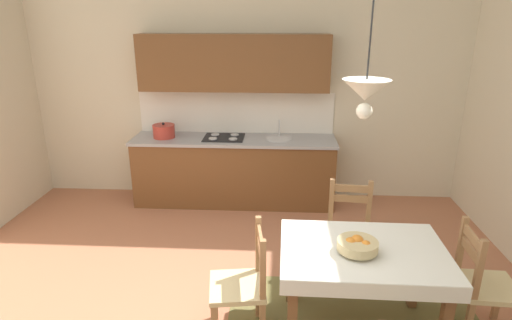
{
  "coord_description": "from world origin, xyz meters",
  "views": [
    {
      "loc": [
        0.46,
        -2.69,
        2.41
      ],
      "look_at": [
        0.24,
        1.06,
        1.12
      ],
      "focal_mm": 29.51,
      "sensor_mm": 36.0,
      "label": 1
    }
  ],
  "objects_px": {
    "dining_chair_window_side": "(483,285)",
    "dining_chair_kitchen_side": "(349,233)",
    "fruit_bowl": "(357,245)",
    "pendant_lamp": "(366,92)",
    "kitchen_cabinetry": "(234,141)",
    "dining_chair_tv_side": "(243,285)",
    "dining_table": "(362,265)"
  },
  "relations": [
    {
      "from": "dining_chair_window_side",
      "to": "dining_chair_kitchen_side",
      "type": "bearing_deg",
      "value": 139.36
    },
    {
      "from": "fruit_bowl",
      "to": "pendant_lamp",
      "type": "relative_size",
      "value": 0.37
    },
    {
      "from": "kitchen_cabinetry",
      "to": "pendant_lamp",
      "type": "height_order",
      "value": "pendant_lamp"
    },
    {
      "from": "fruit_bowl",
      "to": "kitchen_cabinetry",
      "type": "bearing_deg",
      "value": 115.09
    },
    {
      "from": "kitchen_cabinetry",
      "to": "dining_chair_window_side",
      "type": "relative_size",
      "value": 2.84
    },
    {
      "from": "dining_chair_window_side",
      "to": "fruit_bowl",
      "type": "distance_m",
      "value": 1.07
    },
    {
      "from": "kitchen_cabinetry",
      "to": "fruit_bowl",
      "type": "distance_m",
      "value": 2.79
    },
    {
      "from": "kitchen_cabinetry",
      "to": "dining_chair_tv_side",
      "type": "height_order",
      "value": "kitchen_cabinetry"
    },
    {
      "from": "dining_chair_tv_side",
      "to": "pendant_lamp",
      "type": "xyz_separation_m",
      "value": [
        0.82,
        0.05,
        1.49
      ]
    },
    {
      "from": "pendant_lamp",
      "to": "dining_chair_tv_side",
      "type": "bearing_deg",
      "value": -176.35
    },
    {
      "from": "dining_chair_window_side",
      "to": "kitchen_cabinetry",
      "type": "bearing_deg",
      "value": 131.87
    },
    {
      "from": "dining_table",
      "to": "dining_chair_window_side",
      "type": "xyz_separation_m",
      "value": [
        0.94,
        0.04,
        -0.17
      ]
    },
    {
      "from": "dining_table",
      "to": "dining_chair_window_side",
      "type": "bearing_deg",
      "value": 2.2
    },
    {
      "from": "dining_chair_tv_side",
      "to": "fruit_bowl",
      "type": "relative_size",
      "value": 3.1
    },
    {
      "from": "dining_chair_window_side",
      "to": "dining_chair_tv_side",
      "type": "bearing_deg",
      "value": -176.79
    },
    {
      "from": "dining_chair_tv_side",
      "to": "dining_chair_kitchen_side",
      "type": "relative_size",
      "value": 1.0
    },
    {
      "from": "dining_table",
      "to": "fruit_bowl",
      "type": "xyz_separation_m",
      "value": [
        -0.06,
        -0.05,
        0.2
      ]
    },
    {
      "from": "dining_chair_tv_side",
      "to": "dining_chair_window_side",
      "type": "height_order",
      "value": "same"
    },
    {
      "from": "kitchen_cabinetry",
      "to": "fruit_bowl",
      "type": "relative_size",
      "value": 8.82
    },
    {
      "from": "dining_table",
      "to": "pendant_lamp",
      "type": "distance_m",
      "value": 1.33
    },
    {
      "from": "dining_chair_window_side",
      "to": "fruit_bowl",
      "type": "relative_size",
      "value": 3.1
    },
    {
      "from": "dining_chair_kitchen_side",
      "to": "dining_chair_window_side",
      "type": "distance_m",
      "value": 1.19
    },
    {
      "from": "dining_table",
      "to": "dining_chair_window_side",
      "type": "distance_m",
      "value": 0.96
    },
    {
      "from": "dining_chair_kitchen_side",
      "to": "pendant_lamp",
      "type": "relative_size",
      "value": 1.16
    },
    {
      "from": "dining_chair_tv_side",
      "to": "dining_chair_kitchen_side",
      "type": "xyz_separation_m",
      "value": [
        0.95,
        0.88,
        0.0
      ]
    },
    {
      "from": "kitchen_cabinetry",
      "to": "dining_chair_kitchen_side",
      "type": "relative_size",
      "value": 2.84
    },
    {
      "from": "kitchen_cabinetry",
      "to": "fruit_bowl",
      "type": "height_order",
      "value": "kitchen_cabinetry"
    },
    {
      "from": "dining_chair_window_side",
      "to": "pendant_lamp",
      "type": "relative_size",
      "value": 1.16
    },
    {
      "from": "dining_chair_kitchen_side",
      "to": "dining_chair_tv_side",
      "type": "bearing_deg",
      "value": -137.02
    },
    {
      "from": "fruit_bowl",
      "to": "dining_table",
      "type": "bearing_deg",
      "value": 41.27
    },
    {
      "from": "fruit_bowl",
      "to": "dining_chair_window_side",
      "type": "bearing_deg",
      "value": 5.1
    },
    {
      "from": "kitchen_cabinetry",
      "to": "pendant_lamp",
      "type": "distance_m",
      "value": 2.95
    }
  ]
}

